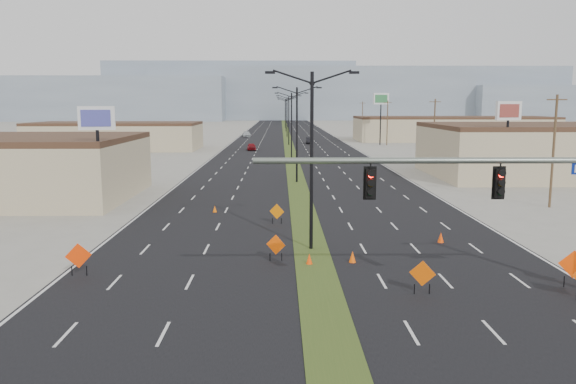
{
  "coord_description": "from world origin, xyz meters",
  "views": [
    {
      "loc": [
        -1.75,
        -19.28,
        8.22
      ],
      "look_at": [
        -1.31,
        12.84,
        3.2
      ],
      "focal_mm": 35.0,
      "sensor_mm": 36.0,
      "label": 1
    }
  ],
  "objects_px": {
    "construction_sign_2": "(277,212)",
    "signal_mast": "(547,194)",
    "streetlight_2": "(292,123)",
    "construction_sign_3": "(422,275)",
    "streetlight_3": "(289,118)",
    "car_left": "(252,147)",
    "streetlight_4": "(287,116)",
    "construction_sign_5": "(574,266)",
    "cone_1": "(309,259)",
    "car_far": "(247,134)",
    "streetlight_5": "(286,114)",
    "streetlight_0": "(312,155)",
    "streetlight_1": "(297,131)",
    "construction_sign_1": "(276,246)",
    "cone_2": "(441,238)",
    "pole_sign_west": "(97,128)",
    "cone_0": "(352,257)",
    "car_mid": "(309,141)",
    "cone_3": "(215,209)",
    "construction_sign_0": "(78,257)",
    "pole_sign_east_far": "(381,102)",
    "pole_sign_east_near": "(508,118)",
    "streetlight_6": "(285,113)"
  },
  "relations": [
    {
      "from": "streetlight_4",
      "to": "construction_sign_3",
      "type": "xyz_separation_m",
      "value": [
        4.43,
        -119.8,
        -4.53
      ]
    },
    {
      "from": "cone_1",
      "to": "pole_sign_east_far",
      "type": "distance_m",
      "value": 89.51
    },
    {
      "from": "signal_mast",
      "to": "cone_0",
      "type": "xyz_separation_m",
      "value": [
        -6.53,
        7.21,
        -4.48
      ]
    },
    {
      "from": "car_mid",
      "to": "streetlight_2",
      "type": "bearing_deg",
      "value": -97.49
    },
    {
      "from": "streetlight_0",
      "to": "streetlight_3",
      "type": "height_order",
      "value": "same"
    },
    {
      "from": "streetlight_3",
      "to": "pole_sign_east_far",
      "type": "bearing_deg",
      "value": -0.29
    },
    {
      "from": "car_left",
      "to": "construction_sign_0",
      "type": "xyz_separation_m",
      "value": [
        -4.54,
        -75.33,
        0.31
      ]
    },
    {
      "from": "streetlight_0",
      "to": "construction_sign_0",
      "type": "xyz_separation_m",
      "value": [
        -11.5,
        -4.94,
        -4.46
      ]
    },
    {
      "from": "streetlight_3",
      "to": "car_left",
      "type": "xyz_separation_m",
      "value": [
        -6.96,
        -13.61,
        -4.77
      ]
    },
    {
      "from": "signal_mast",
      "to": "streetlight_4",
      "type": "height_order",
      "value": "streetlight_4"
    },
    {
      "from": "construction_sign_5",
      "to": "cone_1",
      "type": "bearing_deg",
      "value": -178.46
    },
    {
      "from": "car_left",
      "to": "car_mid",
      "type": "xyz_separation_m",
      "value": [
        11.39,
        17.09,
        0.02
      ]
    },
    {
      "from": "cone_2",
      "to": "cone_3",
      "type": "bearing_deg",
      "value": 146.32
    },
    {
      "from": "streetlight_4",
      "to": "cone_2",
      "type": "relative_size",
      "value": 15.81
    },
    {
      "from": "cone_0",
      "to": "cone_2",
      "type": "height_order",
      "value": "cone_2"
    },
    {
      "from": "streetlight_3",
      "to": "car_left",
      "type": "distance_m",
      "value": 16.02
    },
    {
      "from": "construction_sign_1",
      "to": "cone_0",
      "type": "height_order",
      "value": "construction_sign_1"
    },
    {
      "from": "streetlight_5",
      "to": "streetlight_4",
      "type": "bearing_deg",
      "value": -90.0
    },
    {
      "from": "construction_sign_5",
      "to": "cone_3",
      "type": "xyz_separation_m",
      "value": [
        -18.31,
        18.17,
        -0.75
      ]
    },
    {
      "from": "streetlight_0",
      "to": "streetlight_6",
      "type": "distance_m",
      "value": 168.0
    },
    {
      "from": "signal_mast",
      "to": "car_far",
      "type": "height_order",
      "value": "signal_mast"
    },
    {
      "from": "construction_sign_2",
      "to": "signal_mast",
      "type": "bearing_deg",
      "value": -37.63
    },
    {
      "from": "streetlight_0",
      "to": "cone_2",
      "type": "height_order",
      "value": "streetlight_0"
    },
    {
      "from": "streetlight_5",
      "to": "pole_sign_east_far",
      "type": "xyz_separation_m",
      "value": [
        18.78,
        -56.1,
        3.23
      ]
    },
    {
      "from": "car_mid",
      "to": "construction_sign_5",
      "type": "height_order",
      "value": "construction_sign_5"
    },
    {
      "from": "streetlight_4",
      "to": "pole_sign_west",
      "type": "distance_m",
      "value": 102.27
    },
    {
      "from": "signal_mast",
      "to": "pole_sign_west",
      "type": "distance_m",
      "value": 31.85
    },
    {
      "from": "signal_mast",
      "to": "streetlight_2",
      "type": "bearing_deg",
      "value": 97.39
    },
    {
      "from": "streetlight_1",
      "to": "cone_1",
      "type": "distance_m",
      "value": 31.58
    },
    {
      "from": "car_far",
      "to": "cone_0",
      "type": "distance_m",
      "value": 116.84
    },
    {
      "from": "streetlight_3",
      "to": "pole_sign_east_near",
      "type": "bearing_deg",
      "value": -70.87
    },
    {
      "from": "streetlight_1",
      "to": "construction_sign_1",
      "type": "height_order",
      "value": "streetlight_1"
    },
    {
      "from": "streetlight_2",
      "to": "car_mid",
      "type": "height_order",
      "value": "streetlight_2"
    },
    {
      "from": "construction_sign_0",
      "to": "cone_0",
      "type": "relative_size",
      "value": 2.63
    },
    {
      "from": "car_far",
      "to": "streetlight_5",
      "type": "bearing_deg",
      "value": 62.33
    },
    {
      "from": "construction_sign_2",
      "to": "cone_2",
      "type": "xyz_separation_m",
      "value": [
        9.89,
        -5.48,
        -0.51
      ]
    },
    {
      "from": "cone_0",
      "to": "cone_3",
      "type": "relative_size",
      "value": 1.15
    },
    {
      "from": "construction_sign_3",
      "to": "pole_sign_east_far",
      "type": "height_order",
      "value": "pole_sign_east_far"
    },
    {
      "from": "car_far",
      "to": "construction_sign_1",
      "type": "xyz_separation_m",
      "value": [
        8.4,
        -115.81,
        0.15
      ]
    },
    {
      "from": "cone_2",
      "to": "pole_sign_west",
      "type": "xyz_separation_m",
      "value": [
        -23.29,
        9.47,
        6.21
      ]
    },
    {
      "from": "cone_1",
      "to": "signal_mast",
      "type": "bearing_deg",
      "value": -37.82
    },
    {
      "from": "streetlight_0",
      "to": "pole_sign_east_near",
      "type": "xyz_separation_m",
      "value": [
        20.76,
        24.16,
        1.49
      ]
    },
    {
      "from": "streetlight_2",
      "to": "construction_sign_3",
      "type": "xyz_separation_m",
      "value": [
        4.43,
        -63.8,
        -4.53
      ]
    },
    {
      "from": "car_mid",
      "to": "cone_0",
      "type": "distance_m",
      "value": 90.31
    },
    {
      "from": "cone_0",
      "to": "pole_sign_east_far",
      "type": "bearing_deg",
      "value": 79.07
    },
    {
      "from": "signal_mast",
      "to": "pole_sign_west",
      "type": "relative_size",
      "value": 2.01
    },
    {
      "from": "construction_sign_0",
      "to": "pole_sign_east_near",
      "type": "bearing_deg",
      "value": 20.42
    },
    {
      "from": "construction_sign_2",
      "to": "car_far",
      "type": "bearing_deg",
      "value": 114.9
    },
    {
      "from": "pole_sign_west",
      "to": "streetlight_5",
      "type": "bearing_deg",
      "value": 69.37
    },
    {
      "from": "streetlight_2",
      "to": "signal_mast",
      "type": "bearing_deg",
      "value": -82.61
    }
  ]
}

